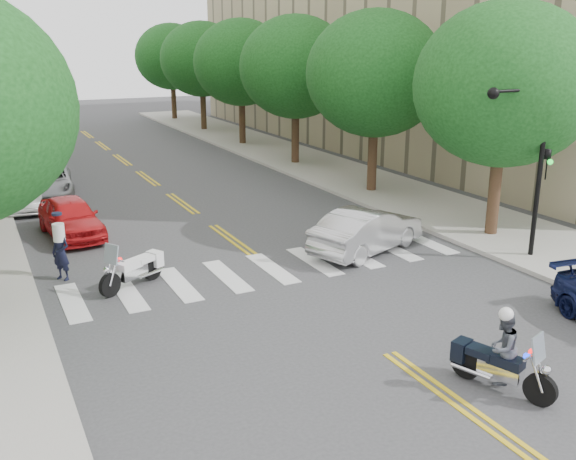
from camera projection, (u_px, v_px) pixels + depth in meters
ground at (389, 354)px, 15.08m from camera, size 140.00×140.00×0.00m
sidewalk_right at (306, 162)px, 37.98m from camera, size 5.00×60.00×0.15m
tree_r_0 at (505, 85)px, 22.40m from camera, size 6.40×6.40×8.45m
tree_r_1 at (376, 74)px, 29.25m from camera, size 6.40×6.40×8.45m
tree_r_2 at (295, 67)px, 36.11m from camera, size 6.40×6.40×8.45m
tree_r_3 at (241, 63)px, 42.96m from camera, size 6.40×6.40×8.45m
tree_r_4 at (202, 59)px, 49.81m from camera, size 6.40×6.40×8.45m
tree_r_5 at (172, 57)px, 56.67m from camera, size 6.40×6.40×8.45m
traffic_signal_pole at (531, 150)px, 20.31m from camera, size 2.82×0.42×6.00m
motorcycle_police at (500, 353)px, 13.34m from camera, size 1.09×2.23×1.88m
motorcycle_parked at (137, 269)px, 19.10m from camera, size 2.17×1.43×1.53m
officer_standing at (61, 253)px, 19.48m from camera, size 0.71×0.74×1.71m
convertible at (367, 230)px, 22.10m from camera, size 4.96×3.20×1.54m
parked_car_a at (71, 217)px, 23.78m from camera, size 2.16×4.52×1.49m
parked_car_b at (26, 196)px, 27.63m from camera, size 1.66×3.81×1.22m
parked_car_c at (47, 182)px, 29.90m from camera, size 2.74×5.10×1.36m
parked_car_d at (37, 166)px, 33.65m from camera, size 1.98×4.81×1.39m
parked_car_e at (11, 149)px, 39.04m from camera, size 1.68×3.95×1.33m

